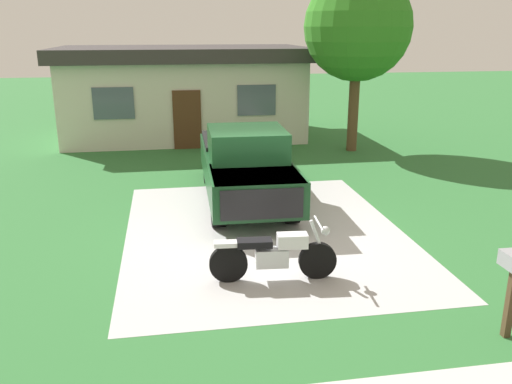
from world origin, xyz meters
TOP-DOWN VIEW (x-y plane):
  - ground_plane at (0.00, 0.00)m, footprint 80.00×80.00m
  - driveway_pad at (0.00, 0.00)m, footprint 5.87×7.35m
  - motorcycle at (-0.25, -2.22)m, footprint 2.21×0.70m
  - pickup_truck at (-0.08, 2.38)m, footprint 2.14×5.67m
  - shade_tree at (4.51, 7.38)m, footprint 3.63×3.63m
  - neighbor_house at (-1.25, 11.14)m, footprint 9.60×5.60m

SIDE VIEW (x-z plane):
  - ground_plane at x=0.00m, z-range 0.00..0.00m
  - driveway_pad at x=0.00m, z-range 0.00..0.01m
  - motorcycle at x=-0.25m, z-range -0.07..1.02m
  - pickup_truck at x=-0.08m, z-range 0.00..1.90m
  - neighbor_house at x=-1.25m, z-range 0.04..3.54m
  - shade_tree at x=4.51m, z-range 1.19..7.25m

